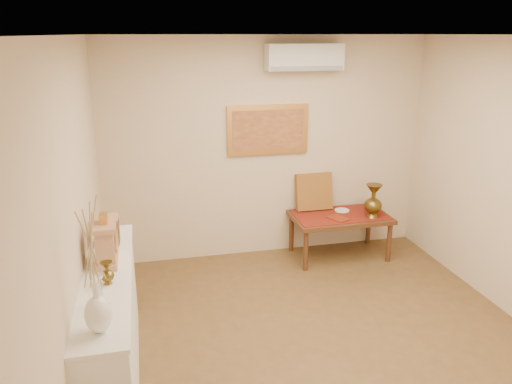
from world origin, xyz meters
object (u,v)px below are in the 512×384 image
object	(u,v)px
low_table	(340,220)
brass_urn_tall	(373,197)
white_vase	(93,267)
display_ledge	(112,331)
mantel_clock	(106,242)
wooden_chest	(110,230)

from	to	relation	value
low_table	brass_urn_tall	bearing A→B (deg)	-24.15
white_vase	display_ledge	bearing A→B (deg)	90.40
white_vase	display_ledge	size ratio (longest dim) A/B	0.43
display_ledge	mantel_clock	xyz separation A→B (m)	(0.00, 0.20, 0.66)
white_vase	brass_urn_tall	distance (m)	3.97
display_ledge	wooden_chest	bearing A→B (deg)	89.02
brass_urn_tall	wooden_chest	distance (m)	3.24
display_ledge	wooden_chest	xyz separation A→B (m)	(0.01, 0.59, 0.61)
low_table	mantel_clock	bearing A→B (deg)	-147.89
wooden_chest	display_ledge	bearing A→B (deg)	-90.98
display_ledge	low_table	distance (m)	3.27
brass_urn_tall	mantel_clock	bearing A→B (deg)	-153.34
brass_urn_tall	low_table	bearing A→B (deg)	155.85
white_vase	brass_urn_tall	xyz separation A→B (m)	(3.02, 2.50, -0.61)
mantel_clock	wooden_chest	distance (m)	0.39
mantel_clock	low_table	xyz separation A→B (m)	(2.67, 1.68, -0.67)
white_vase	display_ledge	world-z (taller)	white_vase
white_vase	wooden_chest	world-z (taller)	white_vase
mantel_clock	low_table	world-z (taller)	mantel_clock
mantel_clock	low_table	size ratio (longest dim) A/B	0.34
white_vase	wooden_chest	distance (m)	1.41
mantel_clock	wooden_chest	bearing A→B (deg)	89.21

